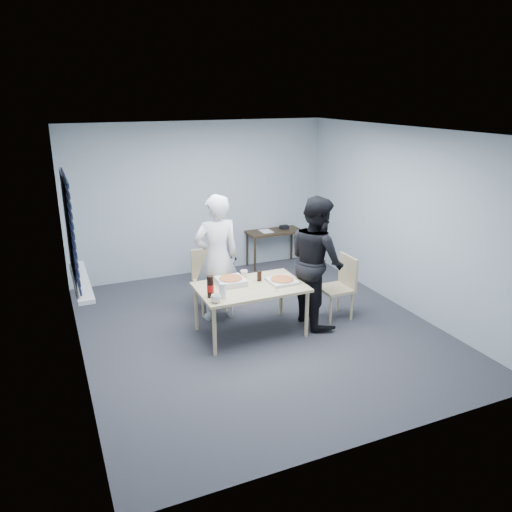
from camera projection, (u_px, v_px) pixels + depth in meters
name	position (u px, v px, depth m)	size (l,w,h in m)	color
room	(72.00, 237.00, 5.79)	(5.00, 5.00, 5.00)	#313036
dining_table	(251.00, 290.00, 6.43)	(1.38, 0.87, 0.67)	tan
chair_far	(208.00, 275.00, 7.22)	(0.42, 0.42, 0.89)	tan
chair_right	(341.00, 282.00, 6.96)	(0.42, 0.42, 0.89)	tan
person_white	(217.00, 258.00, 6.80)	(0.65, 0.42, 1.77)	silver
person_black	(316.00, 261.00, 6.68)	(0.86, 0.47, 1.77)	black
side_table	(274.00, 235.00, 9.02)	(0.99, 0.44, 0.66)	#352716
stool	(222.00, 262.00, 8.11)	(0.37, 0.37, 0.51)	black
backpack	(222.00, 244.00, 8.00)	(0.31, 0.23, 0.44)	slate
pizza_box_a	(231.00, 281.00, 6.46)	(0.35, 0.35, 0.09)	silver
pizza_box_b	(282.00, 281.00, 6.53)	(0.35, 0.35, 0.05)	silver
mug_a	(216.00, 298.00, 5.90)	(0.12, 0.12, 0.10)	white
mug_b	(244.00, 274.00, 6.70)	(0.10, 0.10, 0.09)	white
cola_glass	(259.00, 276.00, 6.56)	(0.06, 0.06, 0.14)	black
soda_bottle	(210.00, 287.00, 6.02)	(0.09, 0.09, 0.27)	black
plastic_cups	(223.00, 291.00, 6.00)	(0.08, 0.08, 0.19)	silver
rubber_band	(276.00, 291.00, 6.25)	(0.05, 0.05, 0.00)	red
papers	(266.00, 231.00, 8.95)	(0.20, 0.27, 0.00)	white
black_box	(284.00, 227.00, 9.10)	(0.15, 0.11, 0.06)	black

